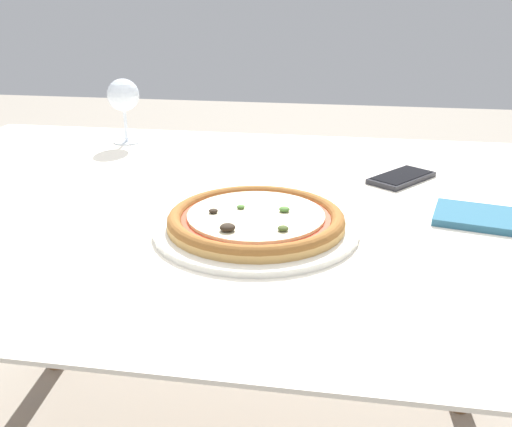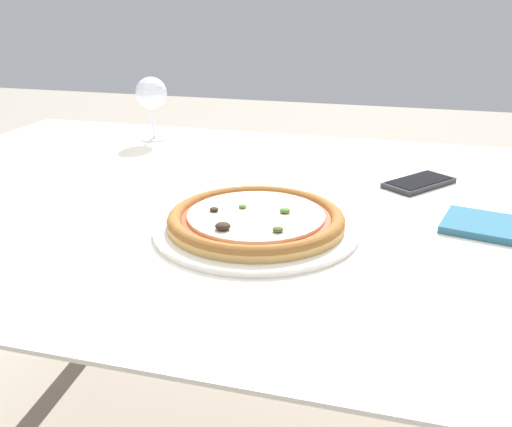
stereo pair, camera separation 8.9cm
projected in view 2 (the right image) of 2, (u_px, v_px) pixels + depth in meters
The scene contains 5 objects.
dining_table at pixel (217, 234), 1.08m from camera, with size 1.42×1.03×0.73m.
pizza_plate at pixel (256, 221), 0.89m from camera, with size 0.32×0.32×0.04m.
wine_glass_far_left at pixel (151, 95), 1.42m from camera, with size 0.08×0.08×0.16m.
cell_phone at pixel (419, 183), 1.11m from camera, with size 0.14×0.16×0.01m.
napkin_folded at pixel (493, 227), 0.90m from camera, with size 0.17×0.14×0.01m.
Camera 2 is at (0.34, -0.94, 1.08)m, focal length 40.00 mm.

